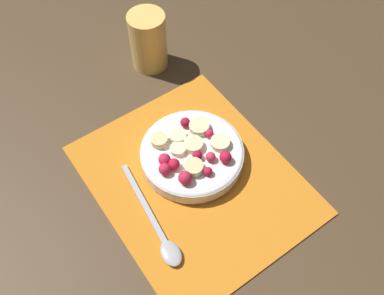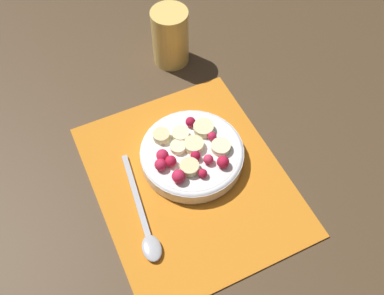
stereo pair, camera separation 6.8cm
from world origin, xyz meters
name	(u,v)px [view 2 (the right image)]	position (x,y,z in m)	size (l,w,h in m)	color
ground_plane	(190,180)	(0.00, 0.00, 0.00)	(3.00, 3.00, 0.00)	#4C3823
placemat	(190,179)	(0.00, 0.00, 0.00)	(0.36, 0.30, 0.01)	orange
fruit_bowl	(192,153)	(0.03, -0.02, 0.02)	(0.17, 0.17, 0.05)	white
spoon	(146,228)	(-0.05, 0.10, 0.01)	(0.19, 0.04, 0.01)	#B2B2B7
drinking_glass	(170,37)	(0.27, -0.09, 0.06)	(0.07, 0.07, 0.11)	#F4CC66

